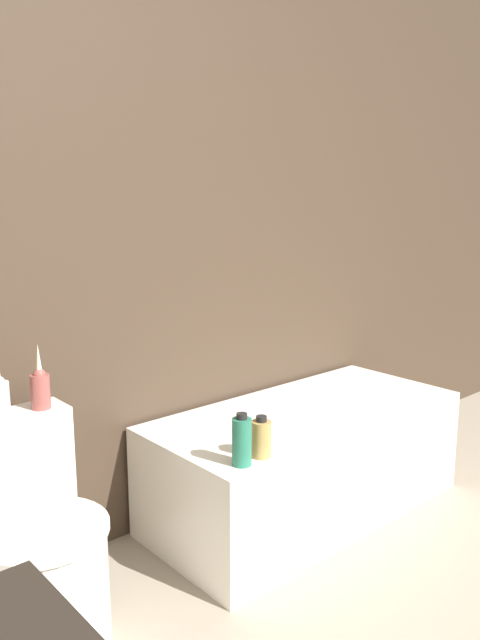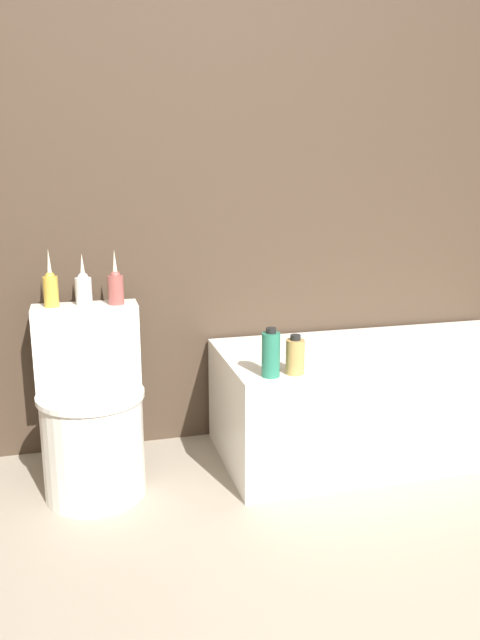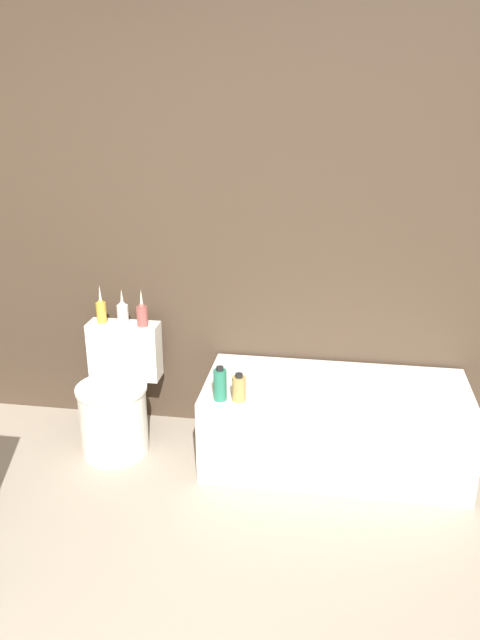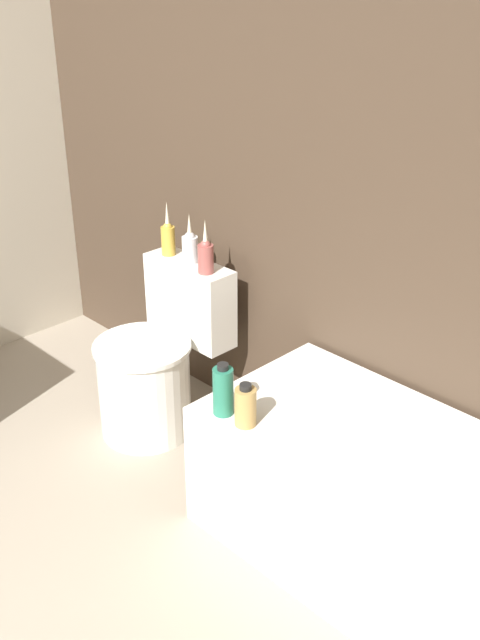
{
  "view_description": "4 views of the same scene",
  "coord_description": "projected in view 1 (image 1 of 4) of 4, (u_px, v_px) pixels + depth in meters",
  "views": [
    {
      "loc": [
        -1.2,
        0.17,
        1.41
      ],
      "look_at": [
        0.25,
        1.82,
        0.98
      ],
      "focal_mm": 35.0,
      "sensor_mm": 36.0,
      "label": 1
    },
    {
      "loc": [
        -0.53,
        -0.43,
        1.25
      ],
      "look_at": [
        0.05,
        1.76,
        0.7
      ],
      "focal_mm": 35.0,
      "sensor_mm": 36.0,
      "label": 2
    },
    {
      "loc": [
        0.7,
        -1.15,
        2.05
      ],
      "look_at": [
        0.27,
        1.67,
        0.96
      ],
      "focal_mm": 35.0,
      "sensor_mm": 36.0,
      "label": 3
    },
    {
      "loc": [
        1.69,
        0.27,
        1.91
      ],
      "look_at": [
        0.18,
        1.76,
        0.82
      ],
      "focal_mm": 42.0,
      "sensor_mm": 36.0,
      "label": 4
    }
  ],
  "objects": [
    {
      "name": "wall_back_tiled",
      "position": [
        103.0,
        226.0,
        2.4
      ],
      "size": [
        6.4,
        0.06,
        2.6
      ],
      "color": "#423326",
      "rests_on": "ground_plane"
    },
    {
      "name": "bathtub",
      "position": [
        306.0,
        459.0,
        2.82
      ],
      "size": [
        1.45,
        0.66,
        0.48
      ],
      "color": "white",
      "rests_on": "ground"
    },
    {
      "name": "toilet",
      "position": [
        35.0,
        555.0,
        1.97
      ],
      "size": [
        0.43,
        0.55,
        0.71
      ],
      "color": "white",
      "rests_on": "ground"
    },
    {
      "name": "vase_bronze",
      "position": [
        40.0,
        387.0,
        2.09
      ],
      "size": [
        0.06,
        0.06,
        0.23
      ],
      "color": "#994C47",
      "rests_on": "toilet"
    },
    {
      "name": "shampoo_bottle_tall",
      "position": [
        242.0,
        441.0,
        2.18
      ],
      "size": [
        0.07,
        0.07,
        0.19
      ],
      "color": "#267259",
      "rests_on": "bathtub"
    },
    {
      "name": "shampoo_bottle_short",
      "position": [
        261.0,
        438.0,
        2.25
      ],
      "size": [
        0.07,
        0.07,
        0.15
      ],
      "color": "tan",
      "rests_on": "bathtub"
    }
  ]
}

